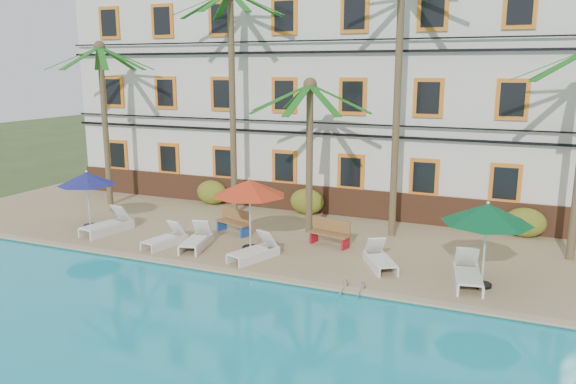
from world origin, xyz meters
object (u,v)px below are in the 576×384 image
at_px(lounger_f, 468,274).
at_px(umbrella_blue, 87,179).
at_px(palm_a, 103,100).
at_px(umbrella_red, 250,188).
at_px(pool_ladder, 353,293).
at_px(lounger_e, 380,259).
at_px(lounger_c, 197,240).
at_px(palm_c, 310,131).
at_px(palm_b, 232,73).
at_px(lounger_d, 254,251).
at_px(lounger_b, 165,238).
at_px(lounger_a, 108,225).
at_px(palm_d, 399,62).
at_px(bench_right, 331,232).
at_px(umbrella_green, 487,214).
at_px(bench_left, 235,221).

bearing_deg(lounger_f, umbrella_blue, 177.84).
xyz_separation_m(palm_a, umbrella_red, (8.85, -3.32, -2.60)).
bearing_deg(pool_ladder, lounger_e, 85.14).
bearing_deg(umbrella_blue, lounger_c, -7.42).
xyz_separation_m(palm_c, lounger_e, (3.44, -2.78, -3.59)).
relative_size(umbrella_blue, lounger_f, 1.06).
bearing_deg(palm_c, umbrella_red, -112.77).
bearing_deg(palm_b, palm_a, -173.12).
bearing_deg(umbrella_red, palm_c, 67.23).
height_order(umbrella_blue, lounger_e, umbrella_blue).
bearing_deg(palm_c, lounger_d, -98.32).
distance_m(palm_b, lounger_b, 7.50).
bearing_deg(lounger_a, palm_d, 21.02).
height_order(umbrella_red, lounger_f, umbrella_red).
bearing_deg(bench_right, lounger_e, -35.54).
bearing_deg(lounger_f, palm_d, 128.09).
relative_size(lounger_a, lounger_e, 1.15).
height_order(umbrella_red, lounger_a, umbrella_red).
distance_m(palm_a, umbrella_red, 9.80).
bearing_deg(palm_a, lounger_d, -24.10).
bearing_deg(umbrella_green, lounger_e, 172.56).
distance_m(palm_a, palm_d, 13.09).
bearing_deg(lounger_e, lounger_a, -178.51).
bearing_deg(palm_c, bench_left, -153.81).
height_order(palm_b, umbrella_blue, palm_b).
relative_size(palm_c, umbrella_blue, 2.57).
bearing_deg(lounger_d, palm_b, 124.39).
distance_m(bench_left, bench_right, 3.82).
height_order(palm_a, palm_d, palm_d).
bearing_deg(palm_a, pool_ladder, -23.41).
distance_m(lounger_b, lounger_c, 1.16).
xyz_separation_m(palm_b, lounger_e, (7.36, -4.13, -5.65)).
bearing_deg(lounger_b, lounger_d, -0.77).
bearing_deg(umbrella_red, umbrella_blue, 179.35).
bearing_deg(bench_right, pool_ladder, -63.19).
distance_m(palm_d, lounger_f, 7.82).
height_order(palm_b, bench_left, palm_b).
relative_size(palm_c, pool_ladder, 7.78).
height_order(bench_left, bench_right, same).
xyz_separation_m(palm_a, lounger_f, (16.09, -3.78, -4.44)).
height_order(palm_c, bench_right, palm_c).
bearing_deg(lounger_c, lounger_d, -7.09).
bearing_deg(lounger_c, palm_a, 150.93).
relative_size(umbrella_green, lounger_c, 1.28).
height_order(umbrella_red, pool_ladder, umbrella_red).
height_order(lounger_a, lounger_b, lounger_a).
relative_size(umbrella_green, lounger_a, 1.17).
bearing_deg(lounger_c, bench_left, 79.63).
xyz_separation_m(umbrella_green, lounger_c, (-9.42, -0.13, -1.85)).
distance_m(palm_c, bench_left, 4.41).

